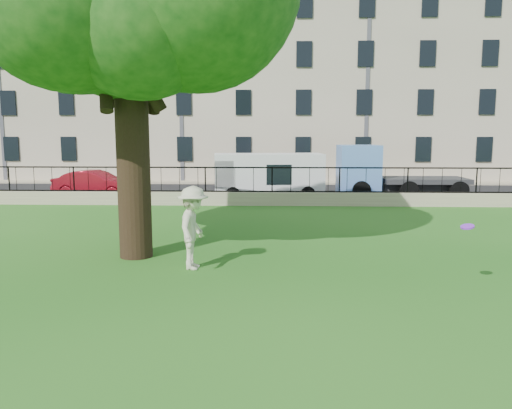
{
  "coord_description": "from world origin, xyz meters",
  "views": [
    {
      "loc": [
        0.12,
        -10.21,
        3.2
      ],
      "look_at": [
        -0.4,
        3.5,
        1.25
      ],
      "focal_mm": 35.0,
      "sensor_mm": 36.0,
      "label": 1
    }
  ],
  "objects_px": {
    "red_sedan": "(96,184)",
    "frisbee": "(467,227)",
    "white_van": "(268,176)",
    "man": "(193,228)",
    "blue_truck": "(400,171)"
  },
  "relations": [
    {
      "from": "man",
      "to": "frisbee",
      "type": "bearing_deg",
      "value": -101.21
    },
    {
      "from": "frisbee",
      "to": "blue_truck",
      "type": "distance_m",
      "value": 15.8
    },
    {
      "from": "red_sedan",
      "to": "man",
      "type": "bearing_deg",
      "value": -144.66
    },
    {
      "from": "red_sedan",
      "to": "white_van",
      "type": "height_order",
      "value": "white_van"
    },
    {
      "from": "frisbee",
      "to": "red_sedan",
      "type": "xyz_separation_m",
      "value": [
        -12.88,
        14.6,
        -0.66
      ]
    },
    {
      "from": "frisbee",
      "to": "red_sedan",
      "type": "distance_m",
      "value": 19.48
    },
    {
      "from": "frisbee",
      "to": "man",
      "type": "bearing_deg",
      "value": 165.31
    },
    {
      "from": "white_van",
      "to": "blue_truck",
      "type": "height_order",
      "value": "blue_truck"
    },
    {
      "from": "white_van",
      "to": "red_sedan",
      "type": "bearing_deg",
      "value": 173.44
    },
    {
      "from": "frisbee",
      "to": "white_van",
      "type": "xyz_separation_m",
      "value": [
        -4.2,
        14.6,
        -0.23
      ]
    },
    {
      "from": "man",
      "to": "red_sedan",
      "type": "distance_m",
      "value": 14.88
    },
    {
      "from": "frisbee",
      "to": "white_van",
      "type": "relative_size",
      "value": 0.05
    },
    {
      "from": "red_sedan",
      "to": "frisbee",
      "type": "bearing_deg",
      "value": -131.67
    },
    {
      "from": "man",
      "to": "red_sedan",
      "type": "xyz_separation_m",
      "value": [
        -7.08,
        13.08,
        -0.31
      ]
    },
    {
      "from": "red_sedan",
      "to": "white_van",
      "type": "xyz_separation_m",
      "value": [
        8.68,
        0.0,
        0.43
      ]
    }
  ]
}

